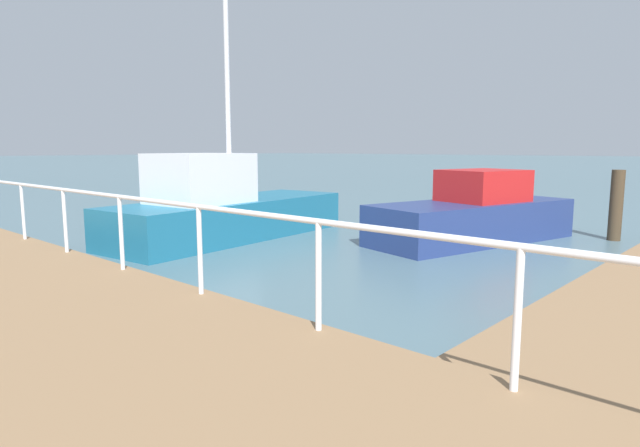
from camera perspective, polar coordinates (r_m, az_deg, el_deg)
ground_plane at (r=13.36m, az=-16.54°, el=-1.43°), size 300.00×300.00×0.00m
dock_piling_3 at (r=14.07m, az=29.11°, el=1.71°), size 0.29×0.29×1.64m
moored_boat_1 at (r=12.75m, az=-10.25°, el=1.63°), size 6.43×2.76×8.88m
moored_boat_2 at (r=12.72m, az=16.15°, el=0.86°), size 5.42×2.98×1.63m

